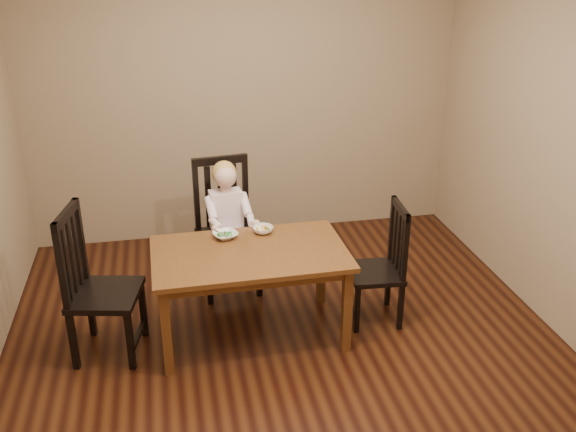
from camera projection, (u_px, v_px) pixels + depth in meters
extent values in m
cube|color=#3E1D0D|center=(286.00, 344.00, 4.64)|extent=(4.00, 4.00, 0.01)
cube|color=#967D5F|center=(244.00, 97.00, 5.90)|extent=(4.00, 0.01, 2.70)
cube|color=#967D5F|center=(393.00, 348.00, 2.31)|extent=(4.00, 0.01, 2.70)
cube|color=#967D5F|center=(567.00, 149.00, 4.46)|extent=(0.01, 4.00, 2.70)
cube|color=#442B0F|center=(250.00, 254.00, 4.50)|extent=(1.38, 0.84, 0.04)
cube|color=#442B0F|center=(250.00, 260.00, 4.52)|extent=(1.27, 0.73, 0.07)
cube|color=#442B0F|center=(166.00, 332.00, 4.21)|extent=(0.06, 0.06, 0.65)
cube|color=#442B0F|center=(347.00, 311.00, 4.45)|extent=(0.06, 0.06, 0.65)
cube|color=#442B0F|center=(162.00, 282.00, 4.83)|extent=(0.06, 0.06, 0.65)
cube|color=#442B0F|center=(321.00, 265.00, 5.07)|extent=(0.06, 0.06, 0.65)
cube|color=black|center=(228.00, 238.00, 5.20)|extent=(0.52, 0.50, 0.04)
cube|color=black|center=(247.00, 251.00, 5.52)|extent=(0.05, 0.05, 0.44)
cube|color=black|center=(200.00, 258.00, 5.41)|extent=(0.05, 0.05, 0.44)
cube|color=black|center=(259.00, 272.00, 5.18)|extent=(0.05, 0.05, 0.44)
cube|color=black|center=(209.00, 279.00, 5.07)|extent=(0.05, 0.05, 0.44)
cube|color=black|center=(245.00, 189.00, 5.29)|extent=(0.05, 0.05, 0.61)
cube|color=black|center=(196.00, 195.00, 5.18)|extent=(0.05, 0.05, 0.61)
cube|color=black|center=(220.00, 160.00, 5.12)|extent=(0.45, 0.09, 0.06)
cube|color=black|center=(234.00, 194.00, 5.28)|extent=(0.05, 0.03, 0.53)
cube|color=black|center=(221.00, 196.00, 5.25)|extent=(0.05, 0.03, 0.53)
cube|color=black|center=(208.00, 197.00, 5.22)|extent=(0.05, 0.03, 0.53)
cube|color=black|center=(106.00, 295.00, 4.38)|extent=(0.53, 0.55, 0.04)
cube|color=black|center=(91.00, 309.00, 4.67)|extent=(0.05, 0.05, 0.44)
cube|color=black|center=(73.00, 341.00, 4.30)|extent=(0.05, 0.05, 0.44)
cube|color=black|center=(143.00, 309.00, 4.66)|extent=(0.05, 0.05, 0.44)
cube|color=black|center=(130.00, 341.00, 4.29)|extent=(0.05, 0.05, 0.44)
cube|color=black|center=(81.00, 239.00, 4.44)|extent=(0.05, 0.05, 0.61)
cube|color=black|center=(61.00, 267.00, 4.07)|extent=(0.05, 0.05, 0.61)
cube|color=black|center=(66.00, 215.00, 4.15)|extent=(0.13, 0.45, 0.06)
cube|color=black|center=(77.00, 249.00, 4.37)|extent=(0.03, 0.05, 0.52)
cube|color=black|center=(72.00, 257.00, 4.27)|extent=(0.03, 0.05, 0.52)
cube|color=black|center=(67.00, 264.00, 4.17)|extent=(0.03, 0.05, 0.52)
cube|color=black|center=(375.00, 273.00, 4.81)|extent=(0.41, 0.43, 0.04)
cube|color=black|center=(401.00, 307.00, 4.75)|extent=(0.04, 0.04, 0.38)
cube|color=black|center=(388.00, 284.00, 5.06)|extent=(0.04, 0.04, 0.38)
cube|color=black|center=(357.00, 310.00, 4.71)|extent=(0.04, 0.04, 0.38)
cube|color=black|center=(347.00, 286.00, 5.03)|extent=(0.04, 0.04, 0.38)
cube|color=black|center=(405.00, 248.00, 4.55)|extent=(0.04, 0.04, 0.52)
cube|color=black|center=(392.00, 228.00, 4.87)|extent=(0.04, 0.04, 0.52)
cube|color=black|center=(401.00, 209.00, 4.62)|extent=(0.06, 0.39, 0.05)
cube|color=black|center=(402.00, 247.00, 4.64)|extent=(0.02, 0.04, 0.45)
cube|color=black|center=(398.00, 241.00, 4.72)|extent=(0.02, 0.04, 0.45)
cube|color=black|center=(395.00, 236.00, 4.81)|extent=(0.02, 0.04, 0.45)
imported|color=white|center=(225.00, 235.00, 4.69)|extent=(0.22, 0.22, 0.04)
imported|color=white|center=(263.00, 230.00, 4.77)|extent=(0.20, 0.20, 0.05)
cube|color=silver|center=(220.00, 233.00, 4.65)|extent=(0.11, 0.08, 0.05)
cube|color=silver|center=(220.00, 235.00, 4.66)|extent=(0.04, 0.04, 0.01)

